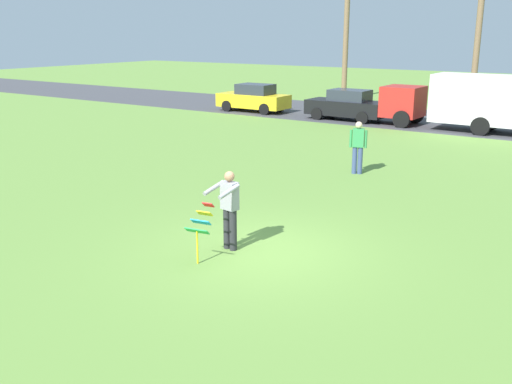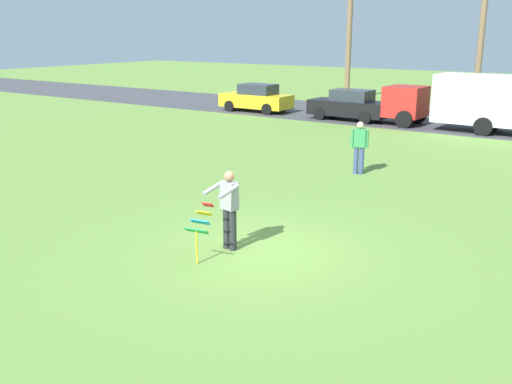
{
  "view_description": "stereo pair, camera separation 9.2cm",
  "coord_description": "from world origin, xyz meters",
  "views": [
    {
      "loc": [
        6.43,
        -9.73,
        4.56
      ],
      "look_at": [
        -0.61,
        0.75,
        1.05
      ],
      "focal_mm": 40.78,
      "sensor_mm": 36.0,
      "label": 1
    },
    {
      "loc": [
        6.51,
        -9.68,
        4.56
      ],
      "look_at": [
        -0.61,
        0.75,
        1.05
      ],
      "focal_mm": 40.78,
      "sensor_mm": 36.0,
      "label": 2
    }
  ],
  "objects": [
    {
      "name": "person_kite_flyer",
      "position": [
        -0.61,
        -0.27,
        0.95
      ],
      "size": [
        0.6,
        0.7,
        1.73
      ],
      "color": "#26262B",
      "rests_on": "ground"
    },
    {
      "name": "parked_car_yellow",
      "position": [
        -12.61,
        18.4,
        0.77
      ],
      "size": [
        4.21,
        1.86,
        1.6
      ],
      "color": "yellow",
      "rests_on": "ground"
    },
    {
      "name": "kite_held",
      "position": [
        -0.7,
        -1.11,
        0.79
      ],
      "size": [
        0.53,
        0.68,
        1.17
      ],
      "color": "red",
      "rests_on": "ground"
    },
    {
      "name": "parked_car_black",
      "position": [
        -6.67,
        18.4,
        0.77
      ],
      "size": [
        4.22,
        1.87,
        1.6
      ],
      "color": "black",
      "rests_on": "ground"
    },
    {
      "name": "parked_truck_red_cab",
      "position": [
        -0.8,
        18.4,
        1.41
      ],
      "size": [
        6.73,
        2.2,
        2.62
      ],
      "color": "#B2231E",
      "rests_on": "ground"
    },
    {
      "name": "road_strip",
      "position": [
        0.0,
        20.8,
        0.01
      ],
      "size": [
        120.0,
        8.0,
        0.01
      ],
      "primitive_type": "cube",
      "color": "#424247",
      "rests_on": "ground"
    },
    {
      "name": "person_walker_near",
      "position": [
        -1.21,
        7.64,
        0.93
      ],
      "size": [
        0.54,
        0.33,
        1.73
      ],
      "color": "#384772",
      "rests_on": "ground"
    },
    {
      "name": "ground_plane",
      "position": [
        0.0,
        0.0,
        0.0
      ],
      "size": [
        120.0,
        120.0,
        0.0
      ],
      "primitive_type": "plane",
      "color": "olive"
    }
  ]
}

